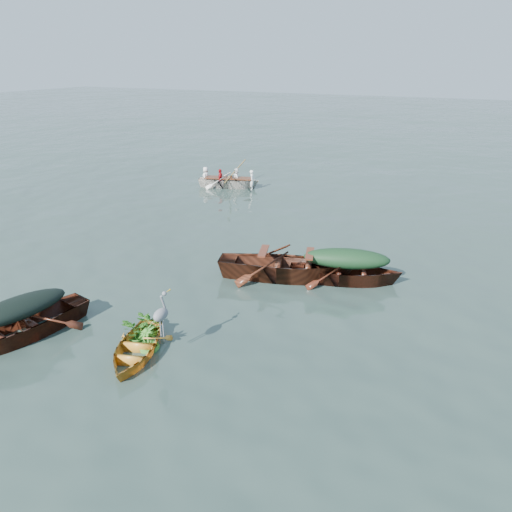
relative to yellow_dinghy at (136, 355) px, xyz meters
The scene contains 13 objects.
ground 1.68m from the yellow_dinghy, 62.71° to the left, with size 140.00×140.00×0.00m, color #2F423B.
yellow_dinghy is the anchor object (origin of this frame).
dark_covered_boat 2.66m from the yellow_dinghy, 168.98° to the right, with size 1.47×3.97×1.01m, color #472010.
green_tarp_boat 5.84m from the yellow_dinghy, 61.98° to the left, with size 1.25×4.03×0.92m, color #521B13.
open_wooden_boat 4.86m from the yellow_dinghy, 75.02° to the left, with size 1.56×5.01×1.21m, color #502314.
rowed_boat 13.67m from the yellow_dinghy, 111.02° to the left, with size 1.16×3.87×0.90m, color white.
dark_tarp_cover 2.75m from the yellow_dinghy, 168.98° to the right, with size 0.81×2.18×0.40m, color black.
green_tarp_cover 5.88m from the yellow_dinghy, 61.98° to the left, with size 0.69×2.21×0.52m, color #153317.
thwart_benches 4.90m from the yellow_dinghy, 75.02° to the left, with size 0.93×2.50×0.04m, color #512112, non-canonical shape.
heron 0.97m from the yellow_dinghy, 24.38° to the left, with size 0.28×0.40×0.92m, color gray, non-canonical shape.
dinghy_weeds 0.84m from the yellow_dinghy, 106.41° to the left, with size 0.70×0.90×0.60m, color #34701D.
rowers 13.70m from the yellow_dinghy, 111.02° to the left, with size 1.04×2.71×0.76m, color white.
oars 13.68m from the yellow_dinghy, 111.02° to the left, with size 2.60×0.60×0.06m, color olive, non-canonical shape.
Camera 1 is at (5.05, -8.06, 5.52)m, focal length 35.00 mm.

